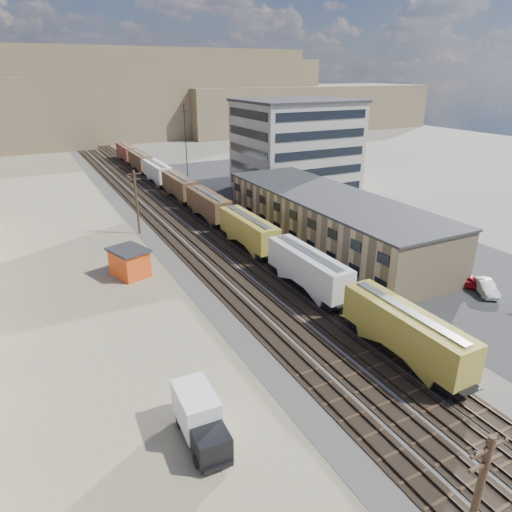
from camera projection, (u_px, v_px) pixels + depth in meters
name	position (u px, v px, depth m)	size (l,w,h in m)	color
ground	(354.00, 358.00, 40.40)	(300.00, 300.00, 0.00)	#6B6356
ballast_bed	(176.00, 213.00, 81.51)	(18.00, 200.00, 0.06)	#4C4742
dirt_yard	(63.00, 250.00, 64.75)	(24.00, 180.00, 0.03)	#85755B
asphalt_lot	(326.00, 218.00, 78.58)	(26.00, 120.00, 0.04)	#232326
rail_tracks	(173.00, 213.00, 81.24)	(11.40, 200.00, 0.24)	black
freight_train	(193.00, 194.00, 83.20)	(3.00, 119.74, 4.46)	black
warehouse	(328.00, 219.00, 65.99)	(12.40, 40.40, 7.25)	tan
office_tower	(296.00, 146.00, 94.06)	(22.60, 18.60, 18.45)	#9E998E
utility_pole_north	(137.00, 201.00, 69.32)	(2.20, 0.32, 10.00)	#382619
radio_mast	(186.00, 151.00, 88.88)	(1.20, 0.16, 18.00)	black
hills_north	(76.00, 98.00, 173.28)	(265.00, 80.00, 32.00)	brown
box_truck	(200.00, 418.00, 30.93)	(2.62, 6.33, 3.33)	silver
maintenance_shed	(130.00, 262.00, 55.98)	(5.07, 5.77, 3.55)	#EB4C16
parked_car_red	(468.00, 281.00, 53.31)	(1.78, 4.42, 1.51)	#A80F1E
parked_car_white	(485.00, 287.00, 51.79)	(1.63, 4.66, 1.54)	silver
parked_car_blue	(284.00, 197.00, 89.53)	(2.49, 5.39, 1.50)	navy
parked_car_far	(341.00, 194.00, 91.69)	(1.74, 4.32, 1.47)	white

